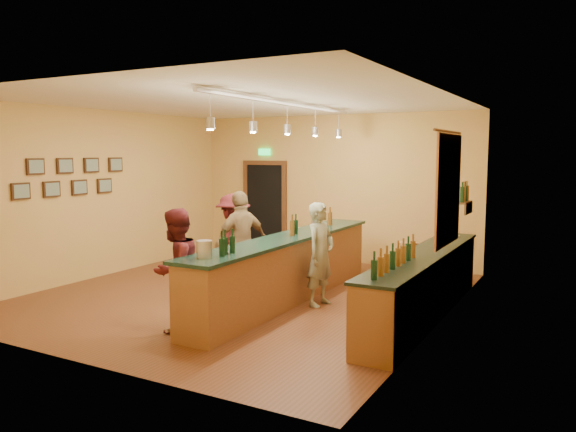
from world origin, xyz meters
The scene contains 18 objects.
floor centered at (0.00, 0.00, 0.00)m, with size 7.00×7.00×0.00m, color #5A3219.
ceiling centered at (0.00, 0.00, 3.20)m, with size 6.50×7.00×0.02m, color silver.
wall_back centered at (0.00, 3.50, 1.60)m, with size 6.50×0.02×3.20m, color gold.
wall_front centered at (0.00, -3.50, 1.60)m, with size 6.50×0.02×3.20m, color gold.
wall_left centered at (-3.25, 0.00, 1.60)m, with size 0.02×7.00×3.20m, color gold.
wall_right centered at (3.25, 0.00, 1.60)m, with size 0.02×7.00×3.20m, color gold.
doorway centered at (-1.70, 3.47, 1.13)m, with size 1.15×0.09×2.48m.
tapestry centered at (3.23, 0.40, 1.85)m, with size 0.03×1.40×1.60m, color maroon.
bottle_shelf centered at (3.17, 1.90, 1.67)m, with size 0.17×0.55×0.54m.
picture_grid centered at (-3.21, -0.75, 1.95)m, with size 0.06×2.20×0.70m, color #382111, non-canonical shape.
back_counter centered at (2.97, 0.18, 0.49)m, with size 0.60×4.55×1.27m.
tasting_bar centered at (0.80, 0.00, 0.61)m, with size 0.73×5.10×1.38m.
pendant_track centered at (0.80, 0.00, 2.98)m, with size 0.11×4.60×0.50m.
bartender centered at (1.38, 0.03, 0.81)m, with size 0.59×0.39×1.62m, color gray.
customer_a centered at (0.22, -2.04, 0.82)m, with size 0.80×0.62×1.65m, color #59191E.
customer_b centered at (-0.12, 0.07, 0.87)m, with size 1.02×0.43×1.75m, color #997A51.
customer_c centered at (-0.50, 0.39, 0.83)m, with size 1.08×0.62×1.67m, color #59191E.
bar_stool centered at (2.14, 2.14, 0.62)m, with size 0.37×0.37×0.76m.
Camera 1 is at (5.07, -7.77, 2.38)m, focal length 35.00 mm.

